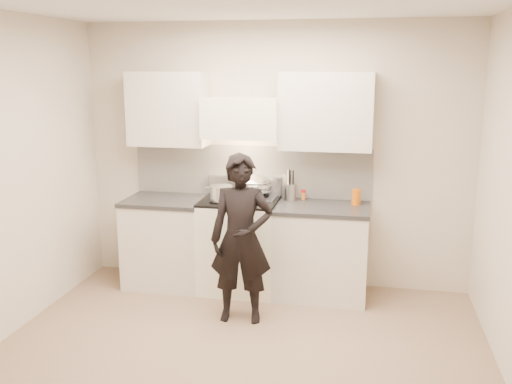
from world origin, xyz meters
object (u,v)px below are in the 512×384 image
at_px(stove, 240,244).
at_px(wok, 254,185).
at_px(utensil_crock, 290,191).
at_px(person, 241,239).
at_px(counter_right, 321,251).

distance_m(stove, wok, 0.62).
height_order(utensil_crock, person, person).
distance_m(wok, utensil_crock, 0.38).
bearing_deg(stove, utensil_crock, 20.46).
relative_size(stove, counter_right, 1.04).
bearing_deg(utensil_crock, stove, -159.54).
height_order(stove, counter_right, stove).
height_order(counter_right, utensil_crock, utensil_crock).
bearing_deg(wok, utensil_crock, 5.83).
distance_m(counter_right, person, 1.01).
xyz_separation_m(stove, wok, (0.12, 0.14, 0.60)).
bearing_deg(counter_right, utensil_crock, 151.93).
height_order(stove, utensil_crock, utensil_crock).
bearing_deg(stove, counter_right, 0.00).
bearing_deg(counter_right, stove, -180.00).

